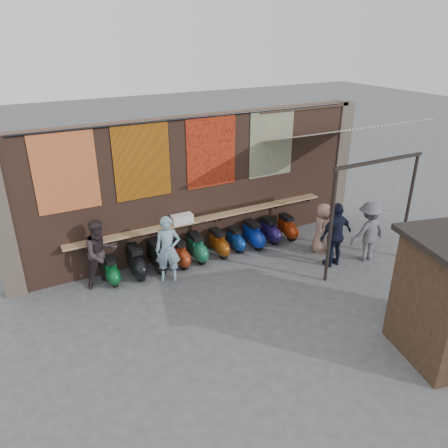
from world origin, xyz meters
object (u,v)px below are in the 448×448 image
at_px(scooter_stool_4, 197,248).
at_px(shopper_tan, 322,228).
at_px(scooter_stool_5, 219,243).
at_px(shopper_grey, 368,231).
at_px(diner_right, 101,253).
at_px(shelf_box, 182,219).
at_px(diner_left, 168,249).
at_px(scooter_stool_9, 287,227).
at_px(scooter_stool_2, 157,256).
at_px(scooter_stool_7, 253,235).
at_px(scooter_stool_8, 270,231).
at_px(scooter_stool_0, 111,271).
at_px(shopper_navy, 336,235).
at_px(scooter_stool_6, 236,240).
at_px(scooter_stool_3, 180,254).
at_px(scooter_stool_1, 136,262).

xyz_separation_m(scooter_stool_4, shopper_tan, (3.49, -1.22, 0.37)).
distance_m(scooter_stool_5, shopper_grey, 4.27).
distance_m(diner_right, shopper_grey, 7.35).
xyz_separation_m(shelf_box, diner_left, (-0.80, -0.90, -0.35)).
bearing_deg(scooter_stool_4, scooter_stool_9, -0.37).
height_order(scooter_stool_2, scooter_stool_7, scooter_stool_2).
bearing_deg(scooter_stool_8, scooter_stool_7, -174.79).
distance_m(scooter_stool_0, shopper_navy, 6.13).
height_order(scooter_stool_6, shopper_grey, shopper_grey).
height_order(shelf_box, scooter_stool_3, shelf_box).
height_order(scooter_stool_1, scooter_stool_9, scooter_stool_1).
bearing_deg(scooter_stool_2, scooter_stool_1, -173.98).
relative_size(scooter_stool_2, scooter_stool_7, 1.04).
relative_size(diner_left, shopper_tan, 1.18).
bearing_deg(scooter_stool_5, shopper_tan, -23.38).
bearing_deg(scooter_stool_6, shopper_tan, -29.90).
height_order(scooter_stool_2, diner_left, diner_left).
relative_size(scooter_stool_1, scooter_stool_6, 1.23).
xyz_separation_m(scooter_stool_9, shopper_grey, (1.19, -2.20, 0.50)).
distance_m(scooter_stool_1, diner_left, 1.02).
height_order(scooter_stool_3, scooter_stool_9, scooter_stool_3).
distance_m(scooter_stool_7, scooter_stool_9, 1.26).
relative_size(scooter_stool_7, scooter_stool_9, 1.07).
distance_m(scooter_stool_9, diner_left, 4.29).
bearing_deg(scooter_stool_7, shopper_tan, -36.22).
relative_size(diner_left, shopper_navy, 0.96).
xyz_separation_m(scooter_stool_6, scooter_stool_9, (1.84, -0.07, 0.03)).
distance_m(scooter_stool_1, shopper_navy, 5.48).
bearing_deg(scooter_stool_6, shelf_box, 170.60).
bearing_deg(scooter_stool_6, shopper_navy, -46.44).
bearing_deg(shopper_grey, diner_right, -15.33).
distance_m(scooter_stool_6, diner_right, 4.02).
bearing_deg(shopper_tan, diner_right, 127.21).
height_order(scooter_stool_3, shopper_navy, shopper_navy).
bearing_deg(shopper_navy, scooter_stool_4, -35.29).
bearing_deg(scooter_stool_3, scooter_stool_5, 1.44).
distance_m(shelf_box, scooter_stool_5, 1.36).
bearing_deg(scooter_stool_7, scooter_stool_9, 0.44).
relative_size(scooter_stool_8, shopper_navy, 0.43).
xyz_separation_m(scooter_stool_9, diner_right, (-5.81, 0.03, 0.53)).
height_order(scooter_stool_0, scooter_stool_8, scooter_stool_8).
bearing_deg(scooter_stool_0, scooter_stool_5, 0.38).
distance_m(scooter_stool_8, shopper_navy, 2.27).
height_order(scooter_stool_1, scooter_stool_5, scooter_stool_1).
relative_size(scooter_stool_4, scooter_stool_8, 1.04).
bearing_deg(scooter_stool_3, scooter_stool_0, 179.71).
distance_m(scooter_stool_2, scooter_stool_7, 3.05).
bearing_deg(shopper_navy, scooter_stool_1, -25.14).
distance_m(scooter_stool_8, diner_right, 5.22).
bearing_deg(shopper_grey, scooter_stool_0, -15.51).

